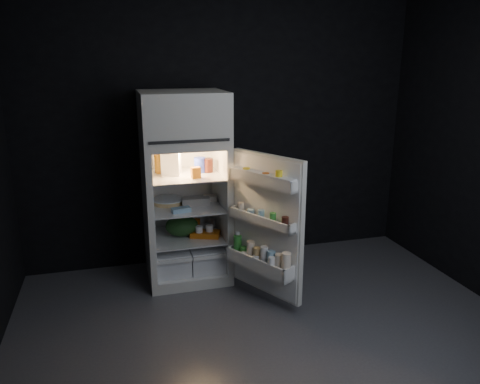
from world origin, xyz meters
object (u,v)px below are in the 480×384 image
object	(u,v)px
refrigerator	(185,181)
milk_jug	(171,162)
yogurt_tray	(205,234)
fridge_door	(265,228)
egg_carton	(196,202)

from	to	relation	value
refrigerator	milk_jug	xyz separation A→B (m)	(-0.12, -0.00, 0.19)
milk_jug	yogurt_tray	xyz separation A→B (m)	(0.28, -0.12, -0.69)
fridge_door	egg_carton	size ratio (longest dim) A/B	4.69
milk_jug	refrigerator	bearing A→B (deg)	18.17
refrigerator	yogurt_tray	bearing A→B (deg)	-36.25
fridge_door	yogurt_tray	size ratio (longest dim) A/B	4.49
egg_carton	yogurt_tray	size ratio (longest dim) A/B	0.96
egg_carton	refrigerator	bearing A→B (deg)	153.33
egg_carton	fridge_door	bearing A→B (deg)	-50.07
refrigerator	egg_carton	size ratio (longest dim) A/B	6.84
refrigerator	milk_jug	bearing A→B (deg)	-178.49
fridge_door	milk_jug	bearing A→B (deg)	133.73
refrigerator	egg_carton	xyz separation A→B (m)	(0.09, -0.06, -0.19)
fridge_door	milk_jug	distance (m)	1.08
refrigerator	fridge_door	bearing A→B (deg)	-51.82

